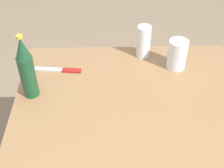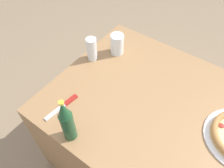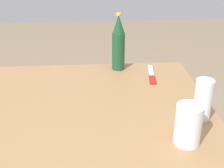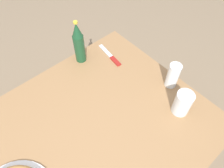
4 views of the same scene
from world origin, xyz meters
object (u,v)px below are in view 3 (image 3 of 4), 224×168
Objects in this scene: glass_red_wine at (203,101)px; glass_orange_juice at (188,126)px; knife at (152,75)px; beer_bottle at (118,43)px.

glass_orange_juice is at bearing 56.14° from glass_red_wine.
glass_orange_juice is 0.64× the size of knife.
glass_red_wine is 0.55× the size of beer_bottle.
beer_bottle is 0.21m from knife.
beer_bottle is at bearing -61.77° from glass_red_wine.
beer_bottle is 1.31× the size of knife.
knife is at bearing -88.36° from glass_orange_juice.
beer_bottle is (0.25, -0.46, 0.06)m from glass_red_wine.
glass_orange_juice reaches higher than knife.
beer_bottle is at bearing -75.11° from glass_orange_juice.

